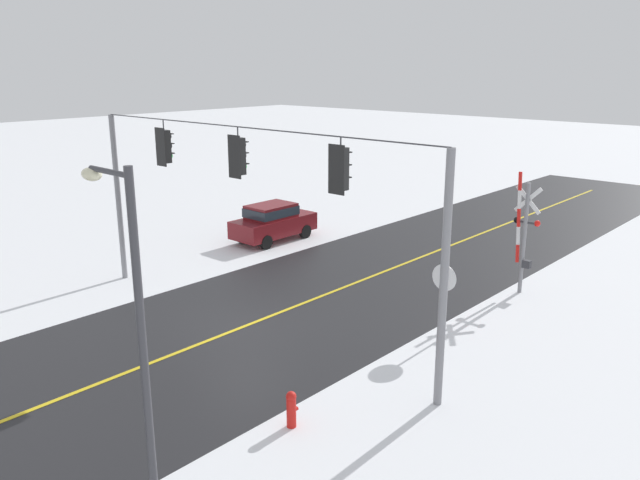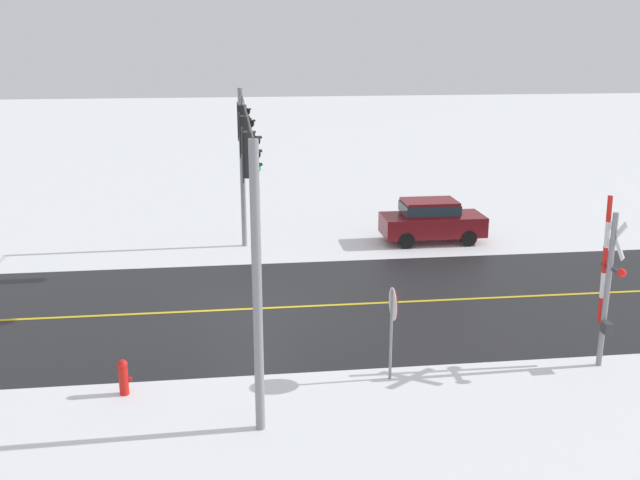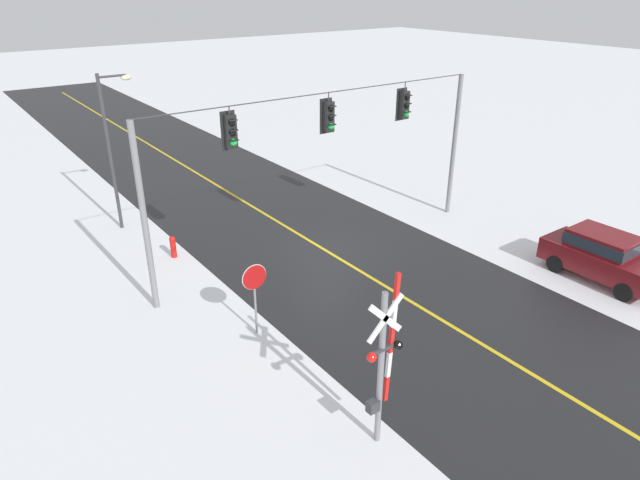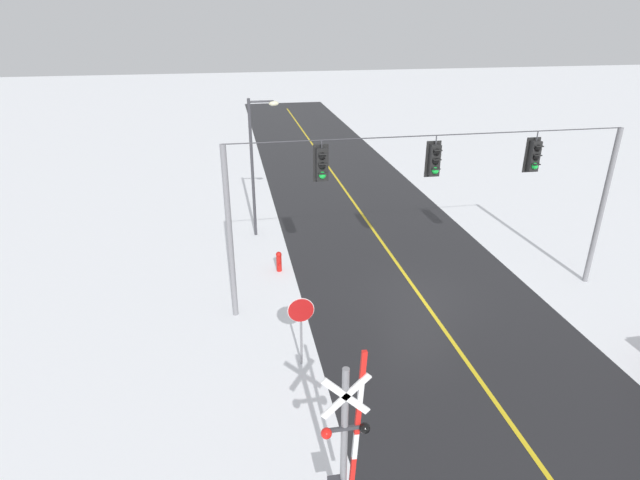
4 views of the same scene
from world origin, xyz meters
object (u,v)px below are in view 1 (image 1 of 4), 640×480
(stop_sign, at_px, (444,285))
(railroad_crossing, at_px, (524,232))
(parked_car_maroon, at_px, (273,221))
(fire_hydrant, at_px, (291,408))
(streetlamp_near, at_px, (134,325))

(stop_sign, distance_m, railroad_crossing, 5.47)
(stop_sign, xyz_separation_m, railroad_crossing, (0.09, -5.45, 0.53))
(stop_sign, relative_size, railroad_crossing, 0.54)
(parked_car_maroon, bearing_deg, fire_hydrant, 137.77)
(parked_car_maroon, relative_size, fire_hydrant, 4.78)
(railroad_crossing, relative_size, parked_car_maroon, 1.03)
(streetlamp_near, bearing_deg, parked_car_maroon, -50.21)
(stop_sign, distance_m, streetlamp_near, 10.64)
(stop_sign, bearing_deg, railroad_crossing, -89.00)
(railroad_crossing, relative_size, fire_hydrant, 4.94)
(stop_sign, bearing_deg, fire_hydrant, 90.09)
(parked_car_maroon, bearing_deg, streetlamp_near, 129.79)
(railroad_crossing, bearing_deg, streetlamp_near, 92.18)
(railroad_crossing, height_order, streetlamp_near, streetlamp_near)
(parked_car_maroon, distance_m, streetlamp_near, 19.30)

